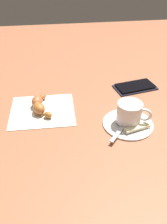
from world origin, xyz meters
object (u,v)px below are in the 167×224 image
object	(u,v)px
teaspoon	(126,123)
croissant	(39,105)
cell_phone	(135,87)
napkin	(42,110)
espresso_cup	(130,113)
sugar_packet	(138,127)
saucer	(128,123)

from	to	relation	value
teaspoon	croissant	xyz separation A→B (m)	(0.22, -0.11, 0.01)
teaspoon	cell_phone	distance (m)	0.21
napkin	croissant	size ratio (longest dim) A/B	1.42
espresso_cup	sugar_packet	world-z (taller)	espresso_cup
napkin	cell_phone	bearing A→B (deg)	-163.73
saucer	napkin	world-z (taller)	saucer
sugar_packet	napkin	distance (m)	0.27
espresso_cup	cell_phone	size ratio (longest dim) A/B	0.59
croissant	napkin	bearing A→B (deg)	144.83
saucer	croissant	distance (m)	0.25
espresso_cup	teaspoon	xyz separation A→B (m)	(0.01, 0.01, -0.03)
espresso_cup	croissant	size ratio (longest dim) A/B	0.68
teaspoon	sugar_packet	xyz separation A→B (m)	(-0.02, 0.02, 0.00)
saucer	napkin	bearing A→B (deg)	-22.85
saucer	teaspoon	xyz separation A→B (m)	(0.01, 0.01, 0.01)
espresso_cup	teaspoon	size ratio (longest dim) A/B	0.82
napkin	cell_phone	distance (m)	0.31
croissant	cell_phone	world-z (taller)	croissant
croissant	sugar_packet	bearing A→B (deg)	152.41
espresso_cup	cell_phone	world-z (taller)	espresso_cup
napkin	croissant	bearing A→B (deg)	-35.17
saucer	sugar_packet	size ratio (longest dim) A/B	1.84
teaspoon	napkin	xyz separation A→B (m)	(0.21, -0.10, -0.01)
teaspoon	croissant	distance (m)	0.25
saucer	napkin	size ratio (longest dim) A/B	0.74
espresso_cup	croissant	bearing A→B (deg)	-22.86
teaspoon	sugar_packet	distance (m)	0.03
napkin	cell_phone	world-z (taller)	cell_phone
sugar_packet	napkin	bearing A→B (deg)	137.45
napkin	croissant	distance (m)	0.02
espresso_cup	teaspoon	distance (m)	0.03
napkin	cell_phone	size ratio (longest dim) A/B	1.23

